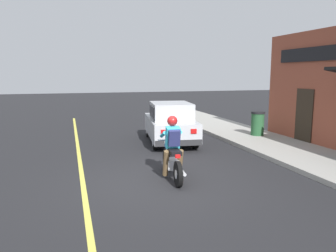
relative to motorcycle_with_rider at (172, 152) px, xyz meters
name	(u,v)px	position (x,y,z in m)	size (l,w,h in m)	color
ground_plane	(159,183)	(-0.42, -0.25, -0.68)	(80.00, 80.00, 0.00)	black
sidewalk_curb	(268,143)	(4.67, 2.75, -0.61)	(2.60, 22.00, 0.14)	#9E9B93
lane_stripe	(79,158)	(-2.22, 2.75, -0.67)	(0.12, 19.80, 0.01)	#D1C64C
motorcycle_with_rider	(172,152)	(0.00, 0.00, 0.00)	(0.60, 2.02, 1.62)	black
car_hatchback	(170,123)	(1.27, 4.25, 0.09)	(2.13, 3.96, 1.57)	black
trash_bin	(258,123)	(4.96, 3.97, -0.04)	(0.56, 0.56, 0.98)	#23512D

